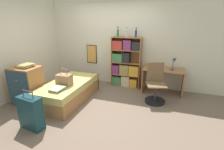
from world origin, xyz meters
The scene contains 16 objects.
ground_plane centered at (0.00, 0.00, 0.00)m, with size 14.00×14.00×0.00m, color #756051.
wall_back centered at (0.00, 1.61, 1.30)m, with size 10.00×0.09×2.60m.
wall_left centered at (-2.10, 0.00, 1.30)m, with size 0.06×10.00×2.60m.
bed centered at (-0.69, 0.02, 0.24)m, with size 0.91×1.84×0.49m.
handbag centered at (-0.66, -0.19, 0.63)m, with size 0.36×0.24×0.43m.
book_stack_on_bed centered at (-0.62, -0.53, 0.52)m, with size 0.32×0.36×0.07m.
suitcase centered at (-0.69, -1.30, 0.33)m, with size 0.51×0.29×0.79m.
dresser centered at (-1.55, -0.48, 0.47)m, with size 0.67×0.55×0.94m.
magazine_pile_on_dresser centered at (-1.51, -0.46, 0.97)m, with size 0.33×0.37×0.07m.
bookcase centered at (0.44, 1.41, 0.71)m, with size 0.88×0.29×1.52m.
bottle_green centered at (0.19, 1.41, 1.63)m, with size 0.06×0.06×0.29m.
bottle_brown centered at (0.46, 1.39, 1.63)m, with size 0.06×0.06×0.27m.
bottle_clear centered at (0.72, 1.44, 1.63)m, with size 0.06×0.06×0.28m.
desk centered at (1.58, 1.28, 0.49)m, with size 1.11×0.57×0.71m.
desk_lamp centered at (1.83, 1.25, 0.95)m, with size 0.18×0.13×0.38m.
desk_chair centered at (1.44, 0.65, 0.32)m, with size 0.57×0.57×0.99m.
Camera 1 is at (1.75, -3.56, 2.08)m, focal length 28.00 mm.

